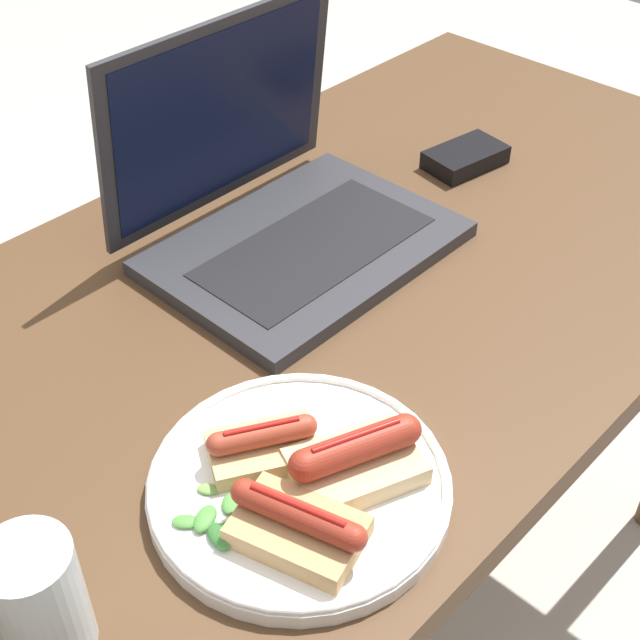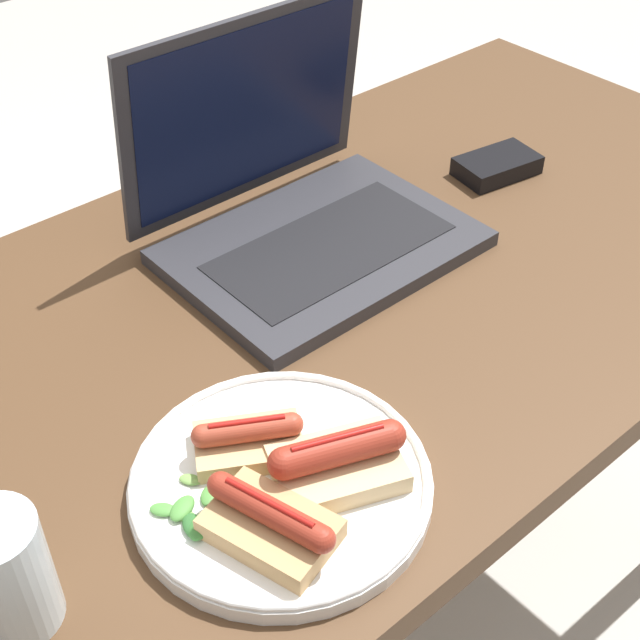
% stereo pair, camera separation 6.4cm
% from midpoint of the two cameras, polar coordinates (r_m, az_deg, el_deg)
% --- Properties ---
extents(desk, '(1.44, 0.66, 0.74)m').
position_cam_midpoint_polar(desk, '(0.98, 0.29, -2.30)').
color(desk, '#4C331E').
rests_on(desk, ground_plane).
extents(laptop, '(0.33, 0.27, 0.24)m').
position_cam_midpoint_polar(laptop, '(1.02, 0.55, 7.15)').
color(laptop, '#2D2D33').
rests_on(laptop, desk).
extents(plate, '(0.26, 0.26, 0.02)m').
position_cam_midpoint_polar(plate, '(0.76, -0.06, -10.39)').
color(plate, white).
rests_on(plate, desk).
extents(sausage_toast_left, '(0.11, 0.10, 0.04)m').
position_cam_midpoint_polar(sausage_toast_left, '(0.77, -2.20, -7.74)').
color(sausage_toast_left, tan).
rests_on(sausage_toast_left, plate).
extents(sausage_toast_middle, '(0.09, 0.11, 0.04)m').
position_cam_midpoint_polar(sausage_toast_middle, '(0.71, -0.53, -12.93)').
color(sausage_toast_middle, tan).
rests_on(sausage_toast_middle, plate).
extents(sausage_toast_right, '(0.13, 0.11, 0.05)m').
position_cam_midpoint_polar(sausage_toast_right, '(0.75, 3.63, -9.04)').
color(sausage_toast_right, '#D6B784').
rests_on(sausage_toast_right, plate).
extents(salad_pile, '(0.06, 0.07, 0.01)m').
position_cam_midpoint_polar(salad_pile, '(0.73, -5.76, -12.36)').
color(salad_pile, '#2D662D').
rests_on(salad_pile, plate).
extents(drinking_glass, '(0.07, 0.07, 0.10)m').
position_cam_midpoint_polar(drinking_glass, '(0.68, -16.87, -15.40)').
color(drinking_glass, silver).
rests_on(drinking_glass, desk).
extents(external_drive, '(0.11, 0.08, 0.02)m').
position_cam_midpoint_polar(external_drive, '(1.19, 12.80, 9.58)').
color(external_drive, black).
rests_on(external_drive, desk).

